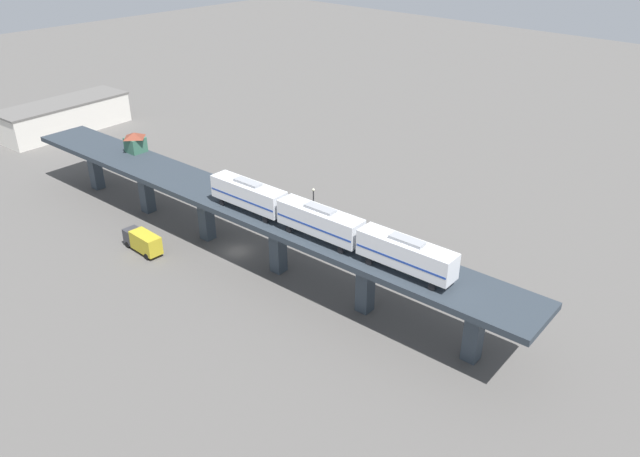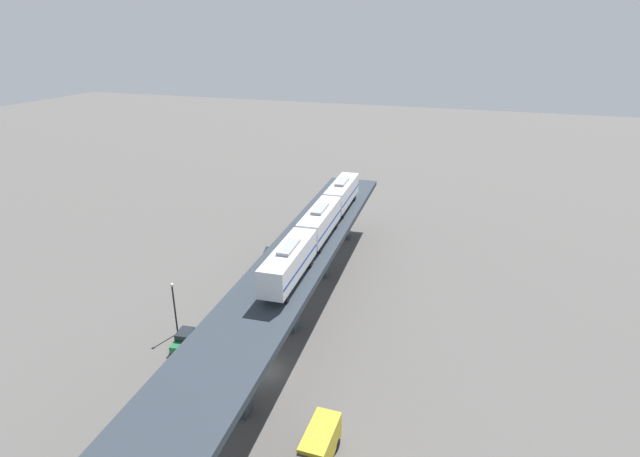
{
  "view_description": "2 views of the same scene",
  "coord_description": "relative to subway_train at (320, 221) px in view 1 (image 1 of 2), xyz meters",
  "views": [
    {
      "loc": [
        -50.86,
        -64.02,
        46.39
      ],
      "look_at": [
        -0.47,
        -17.32,
        10.25
      ],
      "focal_mm": 35.0,
      "sensor_mm": 36.0,
      "label": 1
    },
    {
      "loc": [
        -19.84,
        40.35,
        34.85
      ],
      "look_at": [
        -0.47,
        -17.32,
        10.25
      ],
      "focal_mm": 28.0,
      "sensor_mm": 36.0,
      "label": 2
    }
  ],
  "objects": [
    {
      "name": "elevated_viaduct",
      "position": [
        0.48,
        17.12,
        -3.81
      ],
      "size": [
        13.32,
        92.32,
        8.75
      ],
      "color": "#283039",
      "rests_on": "ground"
    },
    {
      "name": "subway_train",
      "position": [
        0.0,
        0.0,
        0.0
      ],
      "size": [
        4.82,
        37.3,
        4.45
      ],
      "color": "silver",
      "rests_on": "elevated_viaduct"
    },
    {
      "name": "ground_plane",
      "position": [
        0.47,
        17.32,
        -11.29
      ],
      "size": [
        400.0,
        400.0,
        0.0
      ],
      "primitive_type": "plane",
      "color": "#514F4C"
    },
    {
      "name": "delivery_truck",
      "position": [
        -8.98,
        27.54,
        -9.53
      ],
      "size": [
        2.42,
        7.2,
        3.2
      ],
      "color": "#333338",
      "rests_on": "ground"
    },
    {
      "name": "warehouse_building",
      "position": [
        10.12,
        88.0,
        -7.88
      ],
      "size": [
        29.27,
        12.39,
        6.8
      ],
      "color": "beige",
      "rests_on": "ground"
    },
    {
      "name": "signal_hut",
      "position": [
        1.45,
        43.79,
        -0.74
      ],
      "size": [
        3.39,
        3.39,
        3.4
      ],
      "color": "#33604C",
      "rests_on": "elevated_viaduct"
    },
    {
      "name": "street_car_green",
      "position": [
        11.38,
        15.93,
        -10.35
      ],
      "size": [
        2.4,
        4.6,
        1.89
      ],
      "color": "#1E6638",
      "rests_on": "ground"
    },
    {
      "name": "street_car_black",
      "position": [
        11.33,
        -8.47,
        -10.35
      ],
      "size": [
        2.82,
        4.71,
        1.89
      ],
      "color": "black",
      "rests_on": "ground"
    },
    {
      "name": "street_lamp",
      "position": [
        13.68,
        14.08,
        -7.18
      ],
      "size": [
        0.44,
        0.44,
        6.94
      ],
      "color": "black",
      "rests_on": "ground"
    }
  ]
}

